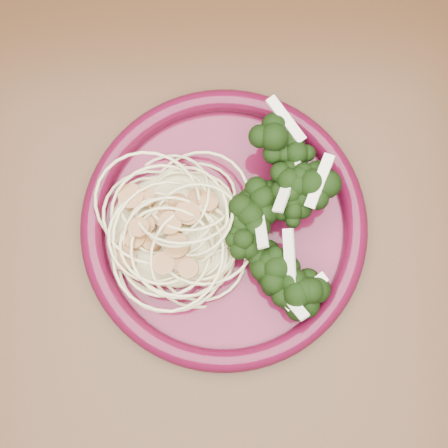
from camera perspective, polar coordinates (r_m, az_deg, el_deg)
name	(u,v)px	position (r m, az deg, el deg)	size (l,w,h in m)	color
dining_table	(130,202)	(0.67, -8.59, 2.00)	(1.20, 0.80, 0.75)	#472814
dinner_plate	(224,226)	(0.55, 0.00, -0.20)	(0.26, 0.26, 0.02)	#550D26
spaghetti_pile	(176,227)	(0.54, -4.39, -0.29)	(0.12, 0.10, 0.03)	#F2E9AE
scallop_cluster	(173,221)	(0.51, -4.65, 0.32)	(0.10, 0.10, 0.03)	#A8713D
broccoli_pile	(283,218)	(0.53, 5.45, 0.53)	(0.08, 0.14, 0.05)	black
onion_garnish	(287,211)	(0.50, 5.77, 1.18)	(0.06, 0.09, 0.05)	white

